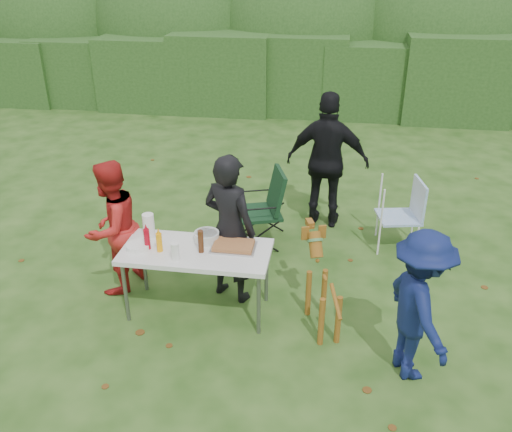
# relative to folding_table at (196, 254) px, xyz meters

# --- Properties ---
(ground) EXTENTS (80.00, 80.00, 0.00)m
(ground) POSITION_rel_folding_table_xyz_m (0.35, -0.23, -0.69)
(ground) COLOR #1E4211
(hedge_row) EXTENTS (22.00, 1.40, 1.70)m
(hedge_row) POSITION_rel_folding_table_xyz_m (0.35, 7.77, 0.16)
(hedge_row) COLOR #23471C
(hedge_row) RESTS_ON ground
(shrub_backdrop) EXTENTS (20.00, 2.60, 3.20)m
(shrub_backdrop) POSITION_rel_folding_table_xyz_m (0.35, 9.37, 0.91)
(shrub_backdrop) COLOR #3D6628
(shrub_backdrop) RESTS_ON ground
(folding_table) EXTENTS (1.50, 0.70, 0.74)m
(folding_table) POSITION_rel_folding_table_xyz_m (0.00, 0.00, 0.00)
(folding_table) COLOR silver
(folding_table) RESTS_ON ground
(person_cook) EXTENTS (0.71, 0.60, 1.65)m
(person_cook) POSITION_rel_folding_table_xyz_m (0.28, 0.33, 0.14)
(person_cook) COLOR black
(person_cook) RESTS_ON ground
(person_red_jacket) EXTENTS (0.77, 0.88, 1.51)m
(person_red_jacket) POSITION_rel_folding_table_xyz_m (-1.00, 0.29, 0.07)
(person_red_jacket) COLOR red
(person_red_jacket) RESTS_ON ground
(person_black_puffy) EXTENTS (1.12, 0.54, 1.85)m
(person_black_puffy) POSITION_rel_folding_table_xyz_m (1.22, 2.20, 0.24)
(person_black_puffy) COLOR black
(person_black_puffy) RESTS_ON ground
(child) EXTENTS (0.81, 1.05, 1.43)m
(child) POSITION_rel_folding_table_xyz_m (2.12, -0.60, 0.03)
(child) COLOR #0F194C
(child) RESTS_ON ground
(dog) EXTENTS (0.67, 1.03, 0.91)m
(dog) POSITION_rel_folding_table_xyz_m (1.30, -0.10, -0.23)
(dog) COLOR brown
(dog) RESTS_ON ground
(camping_chair) EXTENTS (0.80, 0.80, 1.01)m
(camping_chair) POSITION_rel_folding_table_xyz_m (0.41, 1.51, -0.18)
(camping_chair) COLOR #12311A
(camping_chair) RESTS_ON ground
(lawn_chair) EXTENTS (0.63, 0.63, 0.91)m
(lawn_chair) POSITION_rel_folding_table_xyz_m (2.15, 1.71, -0.23)
(lawn_chair) COLOR #407CC7
(lawn_chair) RESTS_ON ground
(food_tray) EXTENTS (0.45, 0.30, 0.02)m
(food_tray) POSITION_rel_folding_table_xyz_m (0.37, 0.09, 0.06)
(food_tray) COLOR #B7B7BA
(food_tray) RESTS_ON folding_table
(focaccia_bread) EXTENTS (0.40, 0.26, 0.04)m
(focaccia_bread) POSITION_rel_folding_table_xyz_m (0.37, 0.09, 0.09)
(focaccia_bread) COLOR #A06236
(focaccia_bread) RESTS_ON food_tray
(mustard_bottle) EXTENTS (0.06, 0.06, 0.20)m
(mustard_bottle) POSITION_rel_folding_table_xyz_m (-0.35, -0.08, 0.15)
(mustard_bottle) COLOR #FFA009
(mustard_bottle) RESTS_ON folding_table
(ketchup_bottle) EXTENTS (0.06, 0.06, 0.22)m
(ketchup_bottle) POSITION_rel_folding_table_xyz_m (-0.49, -0.05, 0.16)
(ketchup_bottle) COLOR #A90718
(ketchup_bottle) RESTS_ON folding_table
(beer_bottle) EXTENTS (0.06, 0.06, 0.24)m
(beer_bottle) POSITION_rel_folding_table_xyz_m (0.06, -0.03, 0.17)
(beer_bottle) COLOR #47230F
(beer_bottle) RESTS_ON folding_table
(paper_towel_roll) EXTENTS (0.12, 0.12, 0.26)m
(paper_towel_roll) POSITION_rel_folding_table_xyz_m (-0.55, 0.19, 0.18)
(paper_towel_roll) COLOR white
(paper_towel_roll) RESTS_ON folding_table
(cup_stack) EXTENTS (0.08, 0.08, 0.18)m
(cup_stack) POSITION_rel_folding_table_xyz_m (-0.15, -0.21, 0.14)
(cup_stack) COLOR white
(cup_stack) RESTS_ON folding_table
(pasta_bowl) EXTENTS (0.26, 0.26, 0.10)m
(pasta_bowl) POSITION_rel_folding_table_xyz_m (0.07, 0.20, 0.10)
(pasta_bowl) COLOR silver
(pasta_bowl) RESTS_ON folding_table
(plate_stack) EXTENTS (0.24, 0.24, 0.05)m
(plate_stack) POSITION_rel_folding_table_xyz_m (-0.59, -0.06, 0.08)
(plate_stack) COLOR white
(plate_stack) RESTS_ON folding_table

